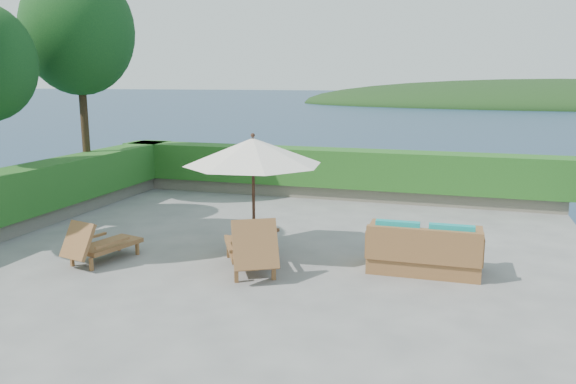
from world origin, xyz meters
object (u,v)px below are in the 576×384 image
(lounge_left, at_px, (99,244))
(wicker_loveseat, at_px, (424,251))
(lounge_right, at_px, (251,247))
(side_table, at_px, (260,235))
(patio_umbrella, at_px, (253,153))

(lounge_left, xyz_separation_m, wicker_loveseat, (5.57, 1.19, 0.02))
(lounge_left, distance_m, lounge_right, 2.78)
(side_table, height_order, wicker_loveseat, wicker_loveseat)
(lounge_left, bearing_deg, lounge_right, 21.30)
(lounge_right, height_order, wicker_loveseat, lounge_right)
(patio_umbrella, bearing_deg, lounge_right, -72.72)
(side_table, distance_m, wicker_loveseat, 2.89)
(patio_umbrella, relative_size, wicker_loveseat, 1.64)
(patio_umbrella, height_order, wicker_loveseat, patio_umbrella)
(lounge_right, distance_m, wicker_loveseat, 2.93)
(wicker_loveseat, bearing_deg, patio_umbrella, 178.20)
(side_table, relative_size, wicker_loveseat, 0.31)
(lounge_right, xyz_separation_m, wicker_loveseat, (2.81, 0.83, -0.07))
(lounge_left, bearing_deg, wicker_loveseat, 25.97)
(lounge_right, relative_size, wicker_loveseat, 1.00)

